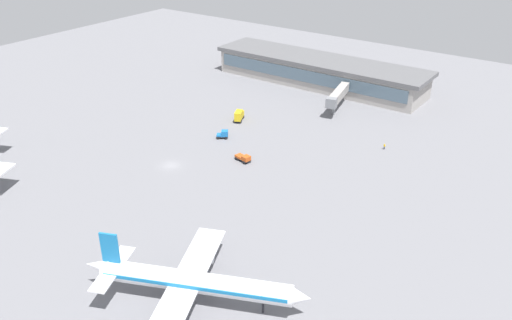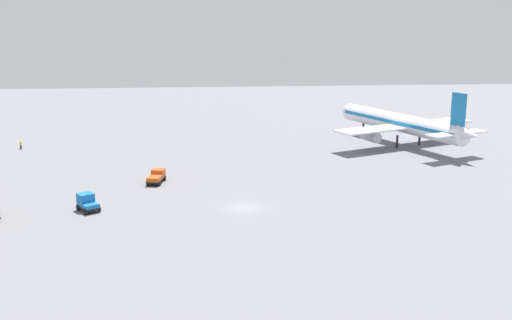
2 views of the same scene
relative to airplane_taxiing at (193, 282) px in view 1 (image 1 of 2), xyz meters
name	(u,v)px [view 1 (image 1 of 2)]	position (x,y,z in m)	size (l,w,h in m)	color
ground	(171,165)	(38.45, -34.42, -4.37)	(288.00, 288.00, 0.00)	slate
terminal_building	(319,71)	(39.06, -112.36, 0.46)	(79.25, 18.62, 9.48)	#9E9993
airplane_taxiing	(193,282)	(0.00, 0.00, 0.00)	(37.44, 30.99, 12.03)	white
catering_truck	(239,115)	(41.96, -68.19, -2.68)	(4.08, 5.88, 3.30)	black
baggage_tug	(223,134)	(37.91, -55.40, -3.22)	(3.75, 3.52, 2.30)	black
pushback_tractor	(244,158)	(24.58, -47.13, -3.40)	(4.69, 2.94, 1.90)	black
ground_crew_worker	(384,146)	(-2.35, -75.12, -3.52)	(0.55, 0.48, 1.67)	#1E2338
jet_bridge	(338,95)	(21.52, -92.93, 0.76)	(6.69, 18.22, 6.74)	#9E9993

